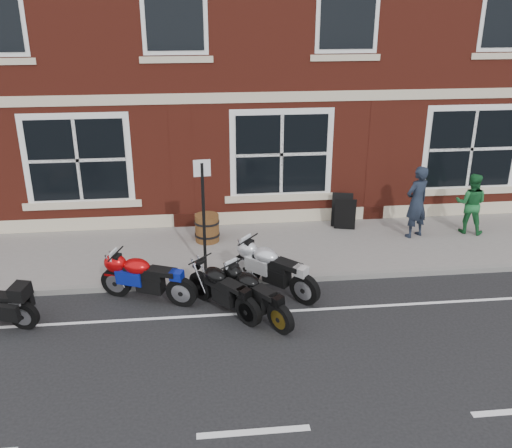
{
  "coord_description": "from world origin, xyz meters",
  "views": [
    {
      "loc": [
        -0.66,
        -9.28,
        5.68
      ],
      "look_at": [
        0.54,
        1.6,
        1.28
      ],
      "focal_mm": 40.0,
      "sensor_mm": 36.0,
      "label": 1
    }
  ],
  "objects_px": {
    "moto_sport_red": "(147,276)",
    "pedestrian_left": "(417,202)",
    "parking_sign": "(203,208)",
    "barrel_planter": "(207,228)",
    "moto_naked_black": "(223,287)",
    "a_board_sign": "(344,212)",
    "pedestrian_right": "(471,203)",
    "moto_sport_black": "(256,293)",
    "moto_sport_silver": "(274,267)"
  },
  "relations": [
    {
      "from": "moto_sport_black",
      "to": "pedestrian_right",
      "type": "height_order",
      "value": "pedestrian_right"
    },
    {
      "from": "pedestrian_left",
      "to": "pedestrian_right",
      "type": "distance_m",
      "value": 1.46
    },
    {
      "from": "moto_naked_black",
      "to": "pedestrian_left",
      "type": "bearing_deg",
      "value": -7.4
    },
    {
      "from": "parking_sign",
      "to": "moto_naked_black",
      "type": "bearing_deg",
      "value": -83.9
    },
    {
      "from": "moto_sport_silver",
      "to": "barrel_planter",
      "type": "relative_size",
      "value": 2.42
    },
    {
      "from": "moto_sport_silver",
      "to": "parking_sign",
      "type": "height_order",
      "value": "parking_sign"
    },
    {
      "from": "moto_sport_silver",
      "to": "moto_naked_black",
      "type": "distance_m",
      "value": 1.26
    },
    {
      "from": "pedestrian_right",
      "to": "a_board_sign",
      "type": "height_order",
      "value": "pedestrian_right"
    },
    {
      "from": "moto_sport_silver",
      "to": "pedestrian_left",
      "type": "bearing_deg",
      "value": -13.84
    },
    {
      "from": "barrel_planter",
      "to": "parking_sign",
      "type": "distance_m",
      "value": 1.94
    },
    {
      "from": "a_board_sign",
      "to": "moto_naked_black",
      "type": "bearing_deg",
      "value": -117.4
    },
    {
      "from": "moto_sport_red",
      "to": "barrel_planter",
      "type": "height_order",
      "value": "moto_sport_red"
    },
    {
      "from": "moto_sport_silver",
      "to": "barrel_planter",
      "type": "height_order",
      "value": "moto_sport_silver"
    },
    {
      "from": "pedestrian_left",
      "to": "parking_sign",
      "type": "distance_m",
      "value": 5.38
    },
    {
      "from": "moto_sport_silver",
      "to": "pedestrian_right",
      "type": "relative_size",
      "value": 1.06
    },
    {
      "from": "moto_sport_silver",
      "to": "a_board_sign",
      "type": "xyz_separation_m",
      "value": [
        2.19,
        2.92,
        0.01
      ]
    },
    {
      "from": "moto_naked_black",
      "to": "pedestrian_right",
      "type": "xyz_separation_m",
      "value": [
        6.32,
        2.98,
        0.38
      ]
    },
    {
      "from": "moto_sport_red",
      "to": "pedestrian_right",
      "type": "relative_size",
      "value": 1.27
    },
    {
      "from": "barrel_planter",
      "to": "parking_sign",
      "type": "xyz_separation_m",
      "value": [
        -0.09,
        -1.6,
        1.1
      ]
    },
    {
      "from": "a_board_sign",
      "to": "pedestrian_right",
      "type": "bearing_deg",
      "value": 3.97
    },
    {
      "from": "barrel_planter",
      "to": "pedestrian_right",
      "type": "bearing_deg",
      "value": -1.38
    },
    {
      "from": "moto_sport_red",
      "to": "pedestrian_left",
      "type": "relative_size",
      "value": 1.08
    },
    {
      "from": "moto_sport_silver",
      "to": "a_board_sign",
      "type": "bearing_deg",
      "value": 9.02
    },
    {
      "from": "a_board_sign",
      "to": "moto_sport_black",
      "type": "bearing_deg",
      "value": -109.65
    },
    {
      "from": "moto_sport_red",
      "to": "moto_sport_black",
      "type": "relative_size",
      "value": 1.15
    },
    {
      "from": "moto_sport_red",
      "to": "moto_sport_silver",
      "type": "bearing_deg",
      "value": -65.19
    },
    {
      "from": "moto_sport_red",
      "to": "barrel_planter",
      "type": "xyz_separation_m",
      "value": [
        1.27,
        2.57,
        -0.07
      ]
    },
    {
      "from": "pedestrian_left",
      "to": "moto_sport_red",
      "type": "bearing_deg",
      "value": -4.34
    },
    {
      "from": "moto_sport_black",
      "to": "moto_naked_black",
      "type": "bearing_deg",
      "value": 118.99
    },
    {
      "from": "moto_sport_black",
      "to": "parking_sign",
      "type": "height_order",
      "value": "parking_sign"
    },
    {
      "from": "moto_sport_red",
      "to": "pedestrian_right",
      "type": "distance_m",
      "value": 8.18
    },
    {
      "from": "moto_sport_black",
      "to": "pedestrian_right",
      "type": "relative_size",
      "value": 1.1
    },
    {
      "from": "moto_naked_black",
      "to": "pedestrian_left",
      "type": "relative_size",
      "value": 0.91
    },
    {
      "from": "moto_naked_black",
      "to": "moto_sport_red",
      "type": "bearing_deg",
      "value": 120.97
    },
    {
      "from": "barrel_planter",
      "to": "moto_sport_black",
      "type": "bearing_deg",
      "value": -76.79
    },
    {
      "from": "pedestrian_right",
      "to": "barrel_planter",
      "type": "distance_m",
      "value": 6.56
    },
    {
      "from": "moto_sport_black",
      "to": "pedestrian_right",
      "type": "xyz_separation_m",
      "value": [
        5.73,
        3.28,
        0.38
      ]
    },
    {
      "from": "moto_sport_silver",
      "to": "parking_sign",
      "type": "xyz_separation_m",
      "value": [
        -1.38,
        0.89,
        1.0
      ]
    },
    {
      "from": "moto_sport_red",
      "to": "a_board_sign",
      "type": "height_order",
      "value": "a_board_sign"
    },
    {
      "from": "moto_sport_silver",
      "to": "barrel_planter",
      "type": "distance_m",
      "value": 2.8
    },
    {
      "from": "moto_sport_silver",
      "to": "pedestrian_left",
      "type": "height_order",
      "value": "pedestrian_left"
    },
    {
      "from": "a_board_sign",
      "to": "parking_sign",
      "type": "relative_size",
      "value": 0.36
    },
    {
      "from": "pedestrian_left",
      "to": "parking_sign",
      "type": "height_order",
      "value": "parking_sign"
    },
    {
      "from": "pedestrian_right",
      "to": "a_board_sign",
      "type": "bearing_deg",
      "value": 16.78
    },
    {
      "from": "a_board_sign",
      "to": "parking_sign",
      "type": "xyz_separation_m",
      "value": [
        -3.57,
        -2.03,
        0.99
      ]
    },
    {
      "from": "parking_sign",
      "to": "moto_sport_silver",
      "type": "bearing_deg",
      "value": -37.88
    },
    {
      "from": "parking_sign",
      "to": "moto_sport_red",
      "type": "bearing_deg",
      "value": -145.53
    },
    {
      "from": "moto_sport_red",
      "to": "parking_sign",
      "type": "bearing_deg",
      "value": -27.51
    },
    {
      "from": "pedestrian_left",
      "to": "parking_sign",
      "type": "bearing_deg",
      "value": -9.86
    },
    {
      "from": "moto_sport_red",
      "to": "pedestrian_left",
      "type": "distance_m",
      "value": 6.78
    }
  ]
}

